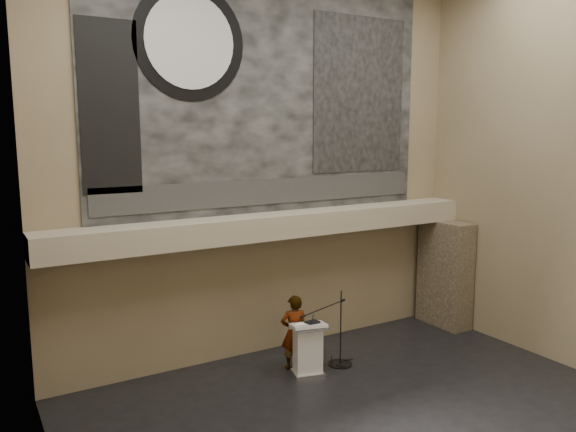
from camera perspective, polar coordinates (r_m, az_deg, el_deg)
floor at (r=10.33m, az=9.69°, el=-20.29°), size 10.00×10.00×0.00m
wall_back at (r=12.36m, az=-1.90°, el=5.30°), size 10.00×0.02×8.50m
wall_left at (r=6.92m, az=-22.70°, el=1.87°), size 0.02×8.00×8.50m
soffit at (r=12.17m, az=-0.96°, el=-0.92°), size 10.00×0.80×0.50m
sprinkler_left at (r=11.48m, az=-7.80°, el=-3.01°), size 0.04×0.04×0.06m
sprinkler_right at (r=13.20m, az=6.33°, el=-1.43°), size 0.04×0.04×0.06m
banner at (r=12.33m, az=-1.86°, el=12.04°), size 8.00×0.05×5.00m
banner_text_strip at (r=12.35m, az=-1.73°, el=2.51°), size 7.76×0.02×0.55m
banner_clock_rim at (r=11.64m, az=-9.94°, el=17.06°), size 2.30×0.02×2.30m
banner_clock_face at (r=11.62m, az=-9.90°, el=17.07°), size 1.84×0.02×1.84m
banner_building_print at (r=13.63m, az=7.30°, el=12.09°), size 2.60×0.02×3.60m
banner_brick_print at (r=11.05m, az=-17.66°, el=10.45°), size 1.10×0.02×3.20m
stone_pier at (r=14.99m, az=15.65°, el=-5.63°), size 0.60×1.40×2.70m
lectern at (r=11.79m, az=2.03°, el=-13.38°), size 0.79×0.65×1.13m
binder at (r=11.62m, az=2.50°, el=-10.74°), size 0.28×0.23×0.04m
papers at (r=11.51m, az=1.48°, el=-11.02°), size 0.30×0.34×0.00m
speaker_person at (r=12.00m, az=0.62°, el=-11.72°), size 0.66×0.53×1.59m
mic_stand at (r=12.39m, az=5.19°, el=-13.80°), size 1.55×0.72×1.64m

